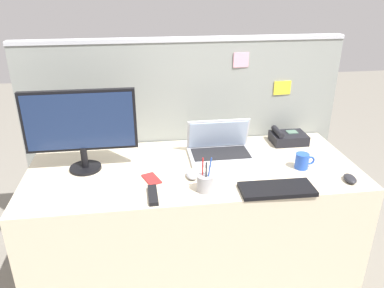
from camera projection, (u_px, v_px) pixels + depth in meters
ground_plane at (193, 268)px, 2.41m from camera, size 10.00×10.00×0.00m
desk at (193, 221)px, 2.26m from camera, size 1.84×0.77×0.73m
cubicle_divider at (184, 143)px, 2.52m from camera, size 2.02×0.08×1.38m
desktop_monitor at (80, 125)px, 1.99m from camera, size 0.59×0.17×0.45m
laptop at (220, 147)px, 2.24m from camera, size 0.38×0.25×0.21m
desk_phone at (288, 138)px, 2.41m from camera, size 0.22×0.16×0.10m
keyboard_main at (277, 189)px, 1.87m from camera, size 0.37×0.16×0.02m
computer_mouse_right_hand at (350, 179)px, 1.96m from camera, size 0.07×0.11×0.03m
computer_mouse_left_hand at (192, 175)px, 2.00m from camera, size 0.06×0.10×0.03m
pen_cup at (205, 183)px, 1.86m from camera, size 0.08×0.08×0.18m
cell_phone_red_case at (152, 179)px, 1.98m from camera, size 0.11×0.14×0.01m
tv_remote at (153, 195)px, 1.82m from camera, size 0.05×0.17×0.02m
coffee_mug at (302, 161)px, 2.09m from camera, size 0.11×0.07×0.09m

